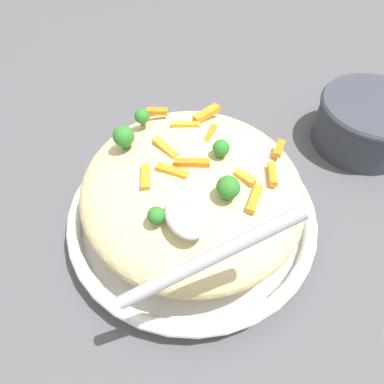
{
  "coord_description": "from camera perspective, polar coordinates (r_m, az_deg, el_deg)",
  "views": [
    {
      "loc": [
        0.26,
        -0.12,
        0.43
      ],
      "look_at": [
        0.0,
        0.0,
        0.07
      ],
      "focal_mm": 34.92,
      "sensor_mm": 36.0,
      "label": 1
    }
  ],
  "objects": [
    {
      "name": "ground_plane",
      "position": [
        0.52,
        -0.0,
        -5.12
      ],
      "size": [
        2.4,
        2.4,
        0.0
      ],
      "primitive_type": "plane",
      "color": "#4C4C51"
    },
    {
      "name": "serving_bowl",
      "position": [
        0.5,
        -0.0,
        -3.74
      ],
      "size": [
        0.33,
        0.33,
        0.04
      ],
      "color": "silver",
      "rests_on": "ground_plane"
    },
    {
      "name": "pasta_mound",
      "position": [
        0.46,
        -0.0,
        0.31
      ],
      "size": [
        0.28,
        0.27,
        0.09
      ],
      "primitive_type": "ellipsoid",
      "color": "#DBC689",
      "rests_on": "serving_bowl"
    },
    {
      "name": "carrot_piece_0",
      "position": [
        0.4,
        9.53,
        -1.02
      ],
      "size": [
        0.03,
        0.03,
        0.01
      ],
      "primitive_type": "cube",
      "rotation": [
        0.0,
        0.0,
        2.34
      ],
      "color": "orange",
      "rests_on": "pasta_mound"
    },
    {
      "name": "carrot_piece_1",
      "position": [
        0.42,
        8.05,
        2.23
      ],
      "size": [
        0.03,
        0.02,
        0.01
      ],
      "primitive_type": "cube",
      "rotation": [
        0.0,
        0.0,
        3.55
      ],
      "color": "orange",
      "rests_on": "pasta_mound"
    },
    {
      "name": "carrot_piece_2",
      "position": [
        0.46,
        13.19,
        6.53
      ],
      "size": [
        0.02,
        0.03,
        0.01
      ],
      "primitive_type": "cube",
      "rotation": [
        0.0,
        0.0,
        5.45
      ],
      "color": "orange",
      "rests_on": "pasta_mound"
    },
    {
      "name": "carrot_piece_3",
      "position": [
        0.42,
        -0.07,
        4.78
      ],
      "size": [
        0.03,
        0.04,
        0.01
      ],
      "primitive_type": "cube",
      "rotation": [
        0.0,
        0.0,
        1.1
      ],
      "color": "orange",
      "rests_on": "pasta_mound"
    },
    {
      "name": "carrot_piece_4",
      "position": [
        0.48,
        -1.01,
        10.22
      ],
      "size": [
        0.02,
        0.04,
        0.01
      ],
      "primitive_type": "cube",
      "rotation": [
        0.0,
        0.0,
        4.28
      ],
      "color": "orange",
      "rests_on": "pasta_mound"
    },
    {
      "name": "carrot_piece_5",
      "position": [
        0.43,
        12.18,
        2.72
      ],
      "size": [
        0.03,
        0.02,
        0.01
      ],
      "primitive_type": "cube",
      "rotation": [
        0.0,
        0.0,
        5.82
      ],
      "color": "orange",
      "rests_on": "pasta_mound"
    },
    {
      "name": "carrot_piece_6",
      "position": [
        0.41,
        -2.85,
        2.88
      ],
      "size": [
        0.03,
        0.03,
        0.01
      ],
      "primitive_type": "cube",
      "rotation": [
        0.0,
        0.0,
        3.88
      ],
      "color": "orange",
      "rests_on": "pasta_mound"
    },
    {
      "name": "carrot_piece_7",
      "position": [
        0.49,
        2.23,
        11.9
      ],
      "size": [
        0.02,
        0.04,
        0.01
      ],
      "primitive_type": "cube",
      "rotation": [
        0.0,
        0.0,
        1.87
      ],
      "color": "orange",
      "rests_on": "pasta_mound"
    },
    {
      "name": "carrot_piece_8",
      "position": [
        0.47,
        2.81,
        8.87
      ],
      "size": [
        0.03,
        0.03,
        0.01
      ],
      "primitive_type": "cube",
      "rotation": [
        0.0,
        0.0,
        2.38
      ],
      "color": "orange",
      "rests_on": "pasta_mound"
    },
    {
      "name": "carrot_piece_9",
      "position": [
        0.44,
        -4.11,
        6.79
      ],
      "size": [
        0.04,
        0.02,
        0.01
      ],
      "primitive_type": "cube",
      "rotation": [
        0.0,
        0.0,
        3.42
      ],
      "color": "orange",
      "rests_on": "pasta_mound"
    },
    {
      "name": "carrot_piece_10",
      "position": [
        0.42,
        -7.11,
        2.31
      ],
      "size": [
        0.04,
        0.02,
        0.01
      ],
      "primitive_type": "cube",
      "rotation": [
        0.0,
        0.0,
        2.78
      ],
      "color": "orange",
      "rests_on": "pasta_mound"
    },
    {
      "name": "carrot_piece_11",
      "position": [
        0.5,
        -5.77,
        12.07
      ],
      "size": [
        0.02,
        0.03,
        0.01
      ],
      "primitive_type": "cube",
      "rotation": [
        0.0,
        0.0,
        1.12
      ],
      "color": "orange",
      "rests_on": "pasta_mound"
    },
    {
      "name": "broccoli_floret_0",
      "position": [
        0.48,
        -7.63,
        11.36
      ],
      "size": [
        0.02,
        0.02,
        0.02
      ],
      "color": "#296820",
      "rests_on": "pasta_mound"
    },
    {
      "name": "broccoli_floret_1",
      "position": [
        0.43,
        4.52,
        6.54
      ],
      "size": [
        0.02,
        0.02,
        0.03
      ],
      "color": "#296820",
      "rests_on": "pasta_mound"
    },
    {
      "name": "broccoli_floret_2",
      "position": [
        0.45,
        -10.4,
        8.33
      ],
      "size": [
        0.03,
        0.03,
        0.03
      ],
      "color": "#296820",
      "rests_on": "pasta_mound"
    },
    {
      "name": "broccoli_floret_3",
      "position": [
        0.39,
        5.54,
        0.66
      ],
      "size": [
        0.03,
        0.03,
        0.03
      ],
      "color": "#296820",
      "rests_on": "pasta_mound"
    },
    {
      "name": "broccoli_floret_4",
      "position": [
        0.38,
        -1.06,
        -2.7
      ],
      "size": [
        0.02,
        0.02,
        0.02
      ],
      "color": "#205B1C",
      "rests_on": "pasta_mound"
    },
    {
      "name": "broccoli_floret_5",
      "position": [
        0.38,
        -5.47,
        -3.6
      ],
      "size": [
        0.02,
        0.02,
        0.02
      ],
      "color": "#296820",
      "rests_on": "pasta_mound"
    },
    {
      "name": "serving_spoon",
      "position": [
        0.34,
        0.02,
        -5.94
      ],
      "size": [
        0.12,
        0.15,
        0.1
      ],
      "color": "#B7B7BC",
      "rests_on": "pasta_mound"
    },
    {
      "name": "companion_bowl",
      "position": [
        0.66,
        25.21,
        9.83
      ],
      "size": [
        0.16,
        0.16,
        0.08
      ],
      "color": "#333842",
      "rests_on": "ground_plane"
    }
  ]
}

